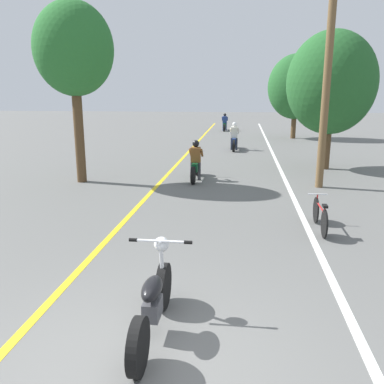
# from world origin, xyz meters

# --- Properties ---
(ground_plane) EXTENTS (120.00, 120.00, 0.00)m
(ground_plane) POSITION_xyz_m (0.00, 0.00, 0.00)
(ground_plane) COLOR #60605E
(lane_stripe_center) EXTENTS (0.14, 48.00, 0.01)m
(lane_stripe_center) POSITION_xyz_m (-1.70, 12.68, 0.00)
(lane_stripe_center) COLOR yellow
(lane_stripe_center) RESTS_ON ground
(lane_stripe_edge) EXTENTS (0.14, 48.00, 0.01)m
(lane_stripe_edge) POSITION_xyz_m (2.59, 12.68, 0.00)
(lane_stripe_edge) COLOR white
(lane_stripe_edge) RESTS_ON ground
(utility_pole) EXTENTS (1.10, 0.24, 7.34)m
(utility_pole) POSITION_xyz_m (3.57, 9.48, 3.76)
(utility_pole) COLOR brown
(utility_pole) RESTS_ON ground
(roadside_tree_right_near) EXTENTS (3.41, 3.07, 5.31)m
(roadside_tree_right_near) POSITION_xyz_m (4.38, 12.85, 3.34)
(roadside_tree_right_near) COLOR #513A23
(roadside_tree_right_near) RESTS_ON ground
(roadside_tree_right_far) EXTENTS (3.60, 3.24, 5.41)m
(roadside_tree_right_far) POSITION_xyz_m (4.39, 24.02, 3.33)
(roadside_tree_right_far) COLOR #513A23
(roadside_tree_right_far) RESTS_ON ground
(roadside_tree_left) EXTENTS (2.59, 2.33, 5.85)m
(roadside_tree_left) POSITION_xyz_m (-4.41, 9.32, 4.31)
(roadside_tree_left) COLOR #513A23
(roadside_tree_left) RESTS_ON ground
(motorcycle_foreground) EXTENTS (0.86, 2.09, 1.09)m
(motorcycle_foreground) POSITION_xyz_m (0.00, 0.73, 0.44)
(motorcycle_foreground) COLOR black
(motorcycle_foreground) RESTS_ON ground
(motorcycle_rider_lead) EXTENTS (0.50, 2.09, 1.39)m
(motorcycle_rider_lead) POSITION_xyz_m (-0.55, 10.15, 0.53)
(motorcycle_rider_lead) COLOR black
(motorcycle_rider_lead) RESTS_ON ground
(motorcycle_rider_mid) EXTENTS (0.50, 2.14, 1.46)m
(motorcycle_rider_mid) POSITION_xyz_m (0.61, 17.95, 0.55)
(motorcycle_rider_mid) COLOR black
(motorcycle_rider_mid) RESTS_ON ground
(motorcycle_rider_far) EXTENTS (0.50, 2.06, 1.36)m
(motorcycle_rider_far) POSITION_xyz_m (-0.40, 28.99, 0.52)
(motorcycle_rider_far) COLOR black
(motorcycle_rider_far) RESTS_ON ground
(bicycle_parked) EXTENTS (0.44, 1.65, 0.72)m
(bicycle_parked) POSITION_xyz_m (2.83, 5.14, 0.34)
(bicycle_parked) COLOR black
(bicycle_parked) RESTS_ON ground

